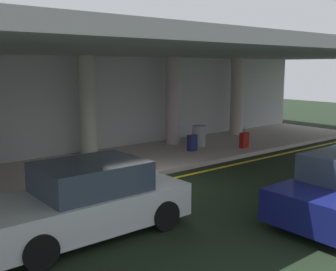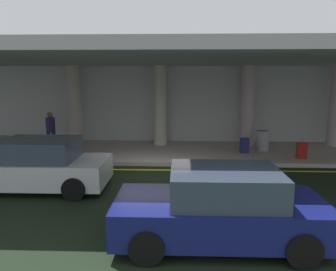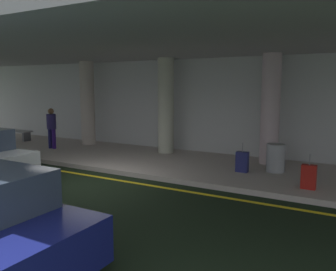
% 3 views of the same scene
% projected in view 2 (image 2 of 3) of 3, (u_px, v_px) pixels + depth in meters
% --- Properties ---
extents(ground_plane, '(60.00, 60.00, 0.00)m').
position_uv_depth(ground_plane, '(153.00, 174.00, 11.11)').
color(ground_plane, black).
extents(sidewalk, '(26.00, 4.20, 0.15)m').
position_uv_depth(sidewalk, '(159.00, 152.00, 14.15)').
color(sidewalk, '#AEA19A').
rests_on(sidewalk, ground).
extents(lane_stripe_yellow, '(26.00, 0.14, 0.01)m').
position_uv_depth(lane_stripe_yellow, '(154.00, 170.00, 11.61)').
color(lane_stripe_yellow, yellow).
rests_on(lane_stripe_yellow, ground).
extents(support_column_far_left, '(0.62, 0.62, 3.65)m').
position_uv_depth(support_column_far_left, '(75.00, 105.00, 15.18)').
color(support_column_far_left, '#ADA095').
rests_on(support_column_far_left, sidewalk).
extents(support_column_left_mid, '(0.62, 0.62, 3.65)m').
position_uv_depth(support_column_left_mid, '(160.00, 106.00, 15.04)').
color(support_column_left_mid, '#A7A793').
rests_on(support_column_left_mid, sidewalk).
extents(support_column_center, '(0.62, 0.62, 3.65)m').
position_uv_depth(support_column_center, '(247.00, 106.00, 14.90)').
color(support_column_center, '#B09A9F').
rests_on(support_column_center, sidewalk).
extents(support_column_right_mid, '(0.62, 0.62, 3.65)m').
position_uv_depth(support_column_right_mid, '(336.00, 106.00, 14.75)').
color(support_column_right_mid, '#B4A09E').
rests_on(support_column_right_mid, sidewalk).
extents(ceiling_overhang, '(28.00, 13.20, 0.30)m').
position_uv_depth(ceiling_overhang, '(158.00, 60.00, 12.98)').
color(ceiling_overhang, gray).
rests_on(ceiling_overhang, support_column_far_left).
extents(terminal_back_wall, '(26.00, 0.30, 3.80)m').
position_uv_depth(terminal_back_wall, '(162.00, 105.00, 16.04)').
color(terminal_back_wall, '#ADADAD').
rests_on(terminal_back_wall, ground).
extents(car_silver, '(4.10, 1.92, 1.50)m').
position_uv_depth(car_silver, '(38.00, 166.00, 9.49)').
color(car_silver, '#B6BCBF').
rests_on(car_silver, ground).
extents(car_navy, '(4.10, 1.92, 1.50)m').
position_uv_depth(car_navy, '(220.00, 208.00, 6.41)').
color(car_navy, '#111753').
rests_on(car_navy, ground).
extents(traveler_with_luggage, '(0.38, 0.38, 1.68)m').
position_uv_depth(traveler_with_luggage, '(51.00, 129.00, 13.79)').
color(traveler_with_luggage, '#12103C').
rests_on(traveler_with_luggage, sidewalk).
extents(suitcase_upright_primary, '(0.36, 0.22, 0.90)m').
position_uv_depth(suitcase_upright_primary, '(302.00, 151.00, 12.60)').
color(suitcase_upright_primary, maroon).
rests_on(suitcase_upright_primary, sidewalk).
extents(suitcase_upright_secondary, '(0.36, 0.22, 0.90)m').
position_uv_depth(suitcase_upright_secondary, '(244.00, 145.00, 13.56)').
color(suitcase_upright_secondary, navy).
rests_on(suitcase_upright_secondary, sidewalk).
extents(trash_bin_steel, '(0.56, 0.56, 0.85)m').
position_uv_depth(trash_bin_steel, '(262.00, 140.00, 14.05)').
color(trash_bin_steel, gray).
rests_on(trash_bin_steel, sidewalk).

